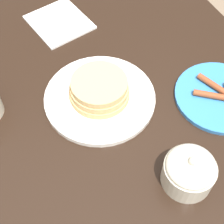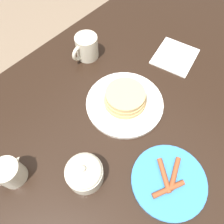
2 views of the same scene
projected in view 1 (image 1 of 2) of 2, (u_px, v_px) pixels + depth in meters
The scene contains 6 objects.
ground_plane at pixel (105, 209), 1.39m from camera, with size 8.00×8.00×0.00m, color #7A6651.
dining_table at pixel (101, 122), 0.87m from camera, with size 1.54×0.83×0.75m.
pancake_plate at pixel (100, 94), 0.75m from camera, with size 0.25×0.25×0.06m.
side_plate_bacon at pixel (219, 96), 0.76m from camera, with size 0.20×0.20×0.02m.
sugar_bowl at pixel (189, 171), 0.62m from camera, with size 0.10×0.10×0.08m.
napkin at pixel (58, 23), 0.91m from camera, with size 0.18×0.17×0.01m.
Camera 1 is at (0.45, -0.18, 1.36)m, focal length 55.00 mm.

